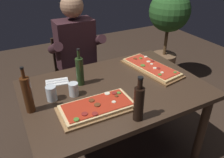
# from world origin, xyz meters

# --- Properties ---
(ground_plane) EXTENTS (6.40, 6.40, 0.00)m
(ground_plane) POSITION_xyz_m (0.00, 0.00, 0.00)
(ground_plane) COLOR #38281E
(dining_table) EXTENTS (1.40, 0.96, 0.74)m
(dining_table) POSITION_xyz_m (0.00, 0.00, 0.64)
(dining_table) COLOR #3D2B1E
(dining_table) RESTS_ON ground_plane
(pizza_rectangular_front) EXTENTS (0.53, 0.27, 0.05)m
(pizza_rectangular_front) POSITION_xyz_m (-0.24, -0.19, 0.76)
(pizza_rectangular_front) COLOR olive
(pizza_rectangular_front) RESTS_ON dining_table
(pizza_rectangular_left) EXTENTS (0.34, 0.61, 0.05)m
(pizza_rectangular_left) POSITION_xyz_m (0.43, 0.12, 0.76)
(pizza_rectangular_left) COLOR brown
(pizza_rectangular_left) RESTS_ON dining_table
(wine_bottle_dark) EXTENTS (0.06, 0.06, 0.30)m
(wine_bottle_dark) POSITION_xyz_m (-0.22, 0.17, 0.86)
(wine_bottle_dark) COLOR #233819
(wine_bottle_dark) RESTS_ON dining_table
(oil_bottle_amber) EXTENTS (0.06, 0.06, 0.30)m
(oil_bottle_amber) POSITION_xyz_m (-0.05, -0.40, 0.87)
(oil_bottle_amber) COLOR black
(oil_bottle_amber) RESTS_ON dining_table
(vinegar_bottle_green) EXTENTS (0.06, 0.06, 0.33)m
(vinegar_bottle_green) POSITION_xyz_m (-0.64, -0.00, 0.87)
(vinegar_bottle_green) COLOR #47230F
(vinegar_bottle_green) RESTS_ON dining_table
(tumbler_near_camera) EXTENTS (0.07, 0.07, 0.11)m
(tumbler_near_camera) POSITION_xyz_m (-0.48, 0.06, 0.79)
(tumbler_near_camera) COLOR silver
(tumbler_near_camera) RESTS_ON dining_table
(tumbler_far_side) EXTENTS (0.07, 0.07, 0.10)m
(tumbler_far_side) POSITION_xyz_m (-0.32, 0.05, 0.79)
(tumbler_far_side) COLOR silver
(tumbler_far_side) RESTS_ON dining_table
(napkin_cutlery_set) EXTENTS (0.20, 0.14, 0.01)m
(napkin_cutlery_set) POSITION_xyz_m (-0.38, 0.28, 0.74)
(napkin_cutlery_set) COLOR white
(napkin_cutlery_set) RESTS_ON dining_table
(diner_chair) EXTENTS (0.44, 0.44, 0.87)m
(diner_chair) POSITION_xyz_m (-0.04, 0.86, 0.49)
(diner_chair) COLOR black
(diner_chair) RESTS_ON ground_plane
(seated_diner) EXTENTS (0.53, 0.41, 1.33)m
(seated_diner) POSITION_xyz_m (-0.04, 0.74, 0.74)
(seated_diner) COLOR #23232D
(seated_diner) RESTS_ON ground_plane
(potted_plant_corner) EXTENTS (0.53, 0.53, 1.26)m
(potted_plant_corner) POSITION_xyz_m (1.32, 0.96, 0.81)
(potted_plant_corner) COLOR #846042
(potted_plant_corner) RESTS_ON ground_plane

